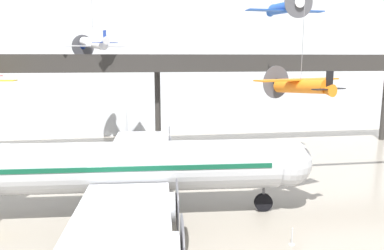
{
  "coord_description": "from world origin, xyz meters",
  "views": [
    {
      "loc": [
        -2.58,
        -16.61,
        10.97
      ],
      "look_at": [
        1.24,
        8.82,
        6.32
      ],
      "focal_mm": 35.0,
      "sensor_mm": 36.0,
      "label": 1
    }
  ],
  "objects": [
    {
      "name": "suspended_plane_blue_trainer",
      "position": [
        11.74,
        19.02,
        15.66
      ],
      "size": [
        7.74,
        6.3,
        4.45
      ],
      "rotation": [
        0.0,
        0.0,
        4.78
      ],
      "color": "#1E4CAD"
    },
    {
      "name": "suspended_plane_white_twin",
      "position": [
        -7.17,
        27.56,
        12.53
      ],
      "size": [
        7.29,
        6.59,
        8.01
      ],
      "rotation": [
        0.0,
        0.0,
        2.11
      ],
      "color": "silver"
    },
    {
      "name": "mezzanine_walkway",
      "position": [
        0.0,
        27.65,
        9.62
      ],
      "size": [
        110.0,
        3.2,
        11.34
      ],
      "color": "#2D2B28",
      "rests_on": "ground"
    },
    {
      "name": "airliner_silver_main",
      "position": [
        -3.94,
        8.6,
        3.53
      ],
      "size": [
        27.85,
        31.67,
        10.15
      ],
      "rotation": [
        0.0,
        0.0,
        -0.06
      ],
      "color": "#B7BABF",
      "rests_on": "ground"
    },
    {
      "name": "stanchion_barrier",
      "position": [
        6.35,
        2.89,
        0.33
      ],
      "size": [
        0.36,
        0.36,
        1.08
      ],
      "color": "#B2B5BA",
      "rests_on": "ground"
    },
    {
      "name": "suspended_plane_orange_highwing",
      "position": [
        8.26,
        6.97,
        9.16
      ],
      "size": [
        6.61,
        5.64,
        10.65
      ],
      "rotation": [
        0.0,
        0.0,
        1.91
      ],
      "color": "orange"
    },
    {
      "name": "hangar_back_wall",
      "position": [
        0.0,
        37.95,
        12.4
      ],
      "size": [
        140.0,
        3.0,
        24.81
      ],
      "color": "silver",
      "rests_on": "ground"
    }
  ]
}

